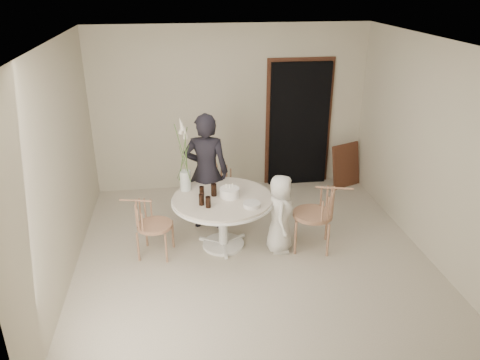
{
  "coord_description": "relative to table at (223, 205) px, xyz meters",
  "views": [
    {
      "loc": [
        -0.88,
        -5.18,
        3.37
      ],
      "look_at": [
        -0.12,
        0.3,
        0.94
      ],
      "focal_mm": 35.0,
      "sensor_mm": 36.0,
      "label": 1
    }
  ],
  "objects": [
    {
      "name": "girl",
      "position": [
        -0.16,
        0.59,
        0.23
      ],
      "size": [
        0.69,
        0.53,
        1.7
      ],
      "primitive_type": "imported",
      "rotation": [
        0.0,
        0.0,
        2.93
      ],
      "color": "black",
      "rests_on": "ground"
    },
    {
      "name": "cola_tumbler_c",
      "position": [
        -0.27,
        0.07,
        0.18
      ],
      "size": [
        0.08,
        0.08,
        0.13
      ],
      "primitive_type": "cylinder",
      "rotation": [
        0.0,
        0.0,
        -0.39
      ],
      "color": "black",
      "rests_on": "table"
    },
    {
      "name": "plate_stack",
      "position": [
        0.33,
        -0.32,
        0.14
      ],
      "size": [
        0.26,
        0.26,
        0.05
      ],
      "primitive_type": "cylinder",
      "rotation": [
        0.0,
        0.0,
        0.22
      ],
      "color": "silver",
      "rests_on": "table"
    },
    {
      "name": "ground",
      "position": [
        0.35,
        -0.25,
        -0.62
      ],
      "size": [
        4.5,
        4.5,
        0.0
      ],
      "primitive_type": "plane",
      "color": "beige",
      "rests_on": "ground"
    },
    {
      "name": "doorway",
      "position": [
        1.5,
        1.94,
        0.43
      ],
      "size": [
        1.0,
        0.1,
        2.1
      ],
      "primitive_type": "cube",
      "color": "black",
      "rests_on": "ground"
    },
    {
      "name": "picture_frame",
      "position": [
        2.3,
        1.69,
        -0.24
      ],
      "size": [
        0.58,
        0.38,
        0.75
      ],
      "primitive_type": "cube",
      "rotation": [
        -0.17,
        0.0,
        0.41
      ],
      "color": "brown",
      "rests_on": "ground"
    },
    {
      "name": "boy",
      "position": [
        0.73,
        -0.19,
        -0.08
      ],
      "size": [
        0.43,
        0.58,
        1.07
      ],
      "primitive_type": "imported",
      "rotation": [
        0.0,
        0.0,
        1.38
      ],
      "color": "white",
      "rests_on": "ground"
    },
    {
      "name": "room_shell",
      "position": [
        0.35,
        -0.25,
        1.0
      ],
      "size": [
        4.5,
        4.5,
        4.5
      ],
      "color": "white",
      "rests_on": "ground"
    },
    {
      "name": "chair_right",
      "position": [
        1.29,
        -0.22,
        -0.03
      ],
      "size": [
        0.62,
        0.59,
        0.91
      ],
      "rotation": [
        0.0,
        0.0,
        -1.83
      ],
      "color": "tan",
      "rests_on": "ground"
    },
    {
      "name": "table",
      "position": [
        0.0,
        0.0,
        0.0
      ],
      "size": [
        1.33,
        1.33,
        0.73
      ],
      "color": "white",
      "rests_on": "ground"
    },
    {
      "name": "birthday_cake",
      "position": [
        0.09,
        -0.0,
        0.17
      ],
      "size": [
        0.25,
        0.25,
        0.17
      ],
      "rotation": [
        0.0,
        0.0,
        -0.34
      ],
      "color": "white",
      "rests_on": "table"
    },
    {
      "name": "cola_tumbler_d",
      "position": [
        -0.11,
        0.06,
        0.19
      ],
      "size": [
        0.09,
        0.09,
        0.16
      ],
      "primitive_type": "cylinder",
      "rotation": [
        0.0,
        0.0,
        0.28
      ],
      "color": "black",
      "rests_on": "table"
    },
    {
      "name": "chair_left",
      "position": [
        -1.0,
        -0.06,
        -0.11
      ],
      "size": [
        0.53,
        0.5,
        0.79
      ],
      "rotation": [
        0.0,
        0.0,
        1.33
      ],
      "color": "tan",
      "rests_on": "ground"
    },
    {
      "name": "cola_tumbler_b",
      "position": [
        -0.21,
        -0.26,
        0.19
      ],
      "size": [
        0.08,
        0.08,
        0.14
      ],
      "primitive_type": "cylinder",
      "rotation": [
        0.0,
        0.0,
        0.33
      ],
      "color": "black",
      "rests_on": "table"
    },
    {
      "name": "door_trim",
      "position": [
        1.5,
        1.98,
        0.49
      ],
      "size": [
        1.12,
        0.03,
        2.22
      ],
      "primitive_type": "cube",
      "color": "brown",
      "rests_on": "ground"
    },
    {
      "name": "cola_tumbler_a",
      "position": [
        -0.28,
        -0.19,
        0.19
      ],
      "size": [
        0.07,
        0.07,
        0.14
      ],
      "primitive_type": "cylinder",
      "rotation": [
        0.0,
        0.0,
        -0.02
      ],
      "color": "black",
      "rests_on": "table"
    },
    {
      "name": "flower_vase",
      "position": [
        -0.47,
        0.29,
        0.47
      ],
      "size": [
        0.14,
        0.14,
        1.01
      ],
      "rotation": [
        0.0,
        0.0,
        -0.41
      ],
      "color": "silver",
      "rests_on": "table"
    },
    {
      "name": "chair_far",
      "position": [
        0.0,
        0.93,
        -0.07
      ],
      "size": [
        0.48,
        0.52,
        0.84
      ],
      "rotation": [
        0.0,
        0.0,
        0.03
      ],
      "color": "tan",
      "rests_on": "ground"
    }
  ]
}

